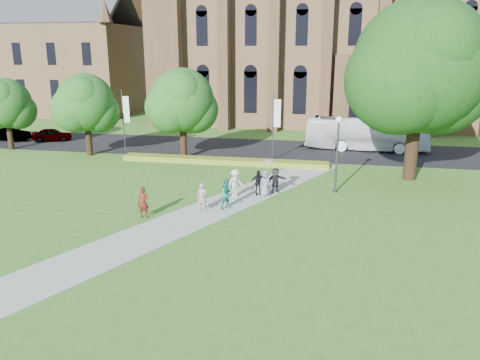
% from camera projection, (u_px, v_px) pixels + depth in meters
% --- Properties ---
extents(ground, '(160.00, 160.00, 0.00)m').
position_uv_depth(ground, '(205.00, 216.00, 27.61)').
color(ground, '#40601D').
rests_on(ground, ground).
extents(road, '(160.00, 10.00, 0.02)m').
position_uv_depth(road, '(259.00, 149.00, 46.51)').
color(road, black).
rests_on(road, ground).
extents(footpath, '(15.58, 28.54, 0.04)m').
position_uv_depth(footpath, '(210.00, 210.00, 28.55)').
color(footpath, '#B2B2A8').
rests_on(footpath, ground).
extents(flower_hedge, '(18.00, 1.40, 0.45)m').
position_uv_depth(flower_hedge, '(223.00, 161.00, 40.40)').
color(flower_hedge, '#A89A21').
rests_on(flower_hedge, ground).
extents(cathedral, '(52.60, 18.25, 28.00)m').
position_uv_depth(cathedral, '(361.00, 22.00, 59.79)').
color(cathedral, brown).
rests_on(cathedral, ground).
extents(building_west, '(22.00, 14.00, 18.30)m').
position_uv_depth(building_west, '(62.00, 52.00, 71.26)').
color(building_west, brown).
rests_on(building_west, ground).
extents(streetlamp, '(0.44, 0.44, 5.24)m').
position_uv_depth(streetlamp, '(338.00, 145.00, 31.45)').
color(streetlamp, '#38383D').
rests_on(streetlamp, ground).
extents(large_tree, '(9.60, 9.60, 13.20)m').
position_uv_depth(large_tree, '(420.00, 66.00, 33.31)').
color(large_tree, '#332114').
rests_on(large_tree, ground).
extents(street_tree_0, '(5.20, 5.20, 7.50)m').
position_uv_depth(street_tree_0, '(86.00, 103.00, 42.37)').
color(street_tree_0, '#332114').
rests_on(street_tree_0, ground).
extents(street_tree_1, '(5.60, 5.60, 8.05)m').
position_uv_depth(street_tree_1, '(182.00, 100.00, 41.05)').
color(street_tree_1, '#332114').
rests_on(street_tree_1, ground).
extents(street_tree_2, '(4.80, 4.80, 6.95)m').
position_uv_depth(street_tree_2, '(6.00, 103.00, 45.11)').
color(street_tree_2, '#332114').
rests_on(street_tree_2, ground).
extents(banner_pole_0, '(0.70, 0.10, 6.00)m').
position_uv_depth(banner_pole_0, '(274.00, 123.00, 40.67)').
color(banner_pole_0, '#38383D').
rests_on(banner_pole_0, ground).
extents(banner_pole_1, '(0.70, 0.10, 6.00)m').
position_uv_depth(banner_pole_1, '(124.00, 118.00, 43.31)').
color(banner_pole_1, '#38383D').
rests_on(banner_pole_1, ground).
extents(tour_coach, '(11.75, 3.06, 3.25)m').
position_uv_depth(tour_coach, '(366.00, 134.00, 45.43)').
color(tour_coach, white).
rests_on(tour_coach, road).
extents(car_0, '(4.31, 2.86, 1.36)m').
position_uv_depth(car_0, '(52.00, 134.00, 50.41)').
color(car_0, gray).
rests_on(car_0, road).
extents(car_1, '(4.60, 1.77, 1.49)m').
position_uv_depth(car_1, '(9.00, 134.00, 50.42)').
color(car_1, gray).
rests_on(car_1, road).
extents(pedestrian_0, '(0.70, 0.50, 1.81)m').
position_uv_depth(pedestrian_0, '(143.00, 202.00, 27.10)').
color(pedestrian_0, '#561E13').
rests_on(pedestrian_0, footpath).
extents(pedestrian_1, '(1.16, 1.14, 1.88)m').
position_uv_depth(pedestrian_1, '(227.00, 194.00, 28.51)').
color(pedestrian_1, '#1A836E').
rests_on(pedestrian_1, footpath).
extents(pedestrian_2, '(1.35, 1.38, 1.89)m').
position_uv_depth(pedestrian_2, '(235.00, 183.00, 30.79)').
color(pedestrian_2, silver).
rests_on(pedestrian_2, footpath).
extents(pedestrian_3, '(1.08, 0.72, 1.71)m').
position_uv_depth(pedestrian_3, '(258.00, 183.00, 31.35)').
color(pedestrian_3, black).
rests_on(pedestrian_3, footpath).
extents(pedestrian_4, '(1.00, 0.90, 1.71)m').
position_uv_depth(pedestrian_4, '(265.00, 183.00, 31.13)').
color(pedestrian_4, slate).
rests_on(pedestrian_4, footpath).
extents(pedestrian_5, '(1.55, 1.45, 1.74)m').
position_uv_depth(pedestrian_5, '(276.00, 180.00, 31.80)').
color(pedestrian_5, '#27262E').
rests_on(pedestrian_5, footpath).
extents(pedestrian_6, '(0.66, 0.46, 1.74)m').
position_uv_depth(pedestrian_6, '(202.00, 197.00, 28.17)').
color(pedestrian_6, gray).
rests_on(pedestrian_6, footpath).
extents(parasol, '(1.00, 1.00, 0.70)m').
position_uv_depth(parasol, '(269.00, 166.00, 30.87)').
color(parasol, '#F0A9C0').
rests_on(parasol, pedestrian_4).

